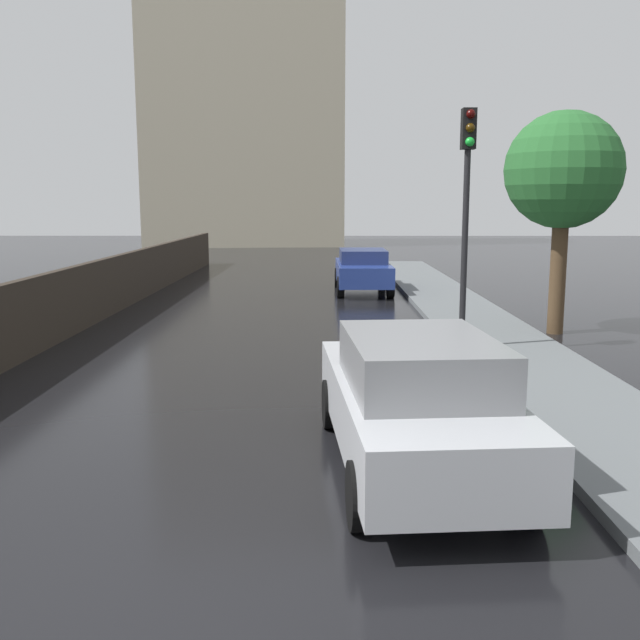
# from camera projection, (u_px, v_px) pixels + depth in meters

# --- Properties ---
(ground) EXTENTS (120.00, 120.00, 0.00)m
(ground) POSITION_uv_depth(u_px,v_px,m) (115.00, 639.00, 4.82)
(ground) COLOR black
(car_blue_near_kerb) EXTENTS (1.82, 4.35, 1.43)m
(car_blue_near_kerb) POSITION_uv_depth(u_px,v_px,m) (363.00, 270.00, 23.41)
(car_blue_near_kerb) COLOR navy
(car_blue_near_kerb) RESTS_ON ground
(car_silver_mid_road) EXTENTS (2.05, 4.61, 1.55)m
(car_silver_mid_road) POSITION_uv_depth(u_px,v_px,m) (415.00, 400.00, 7.76)
(car_silver_mid_road) COLOR #B2B5BA
(car_silver_mid_road) RESTS_ON ground
(traffic_light) EXTENTS (0.26, 0.39, 4.55)m
(traffic_light) POSITION_uv_depth(u_px,v_px,m) (467.00, 185.00, 13.41)
(traffic_light) COLOR black
(traffic_light) RESTS_ON sidewalk_strip
(street_tree_near) EXTENTS (2.57, 2.57, 4.94)m
(street_tree_near) POSITION_uv_depth(u_px,v_px,m) (563.00, 172.00, 15.54)
(street_tree_near) COLOR #4C3823
(street_tree_near) RESTS_ON ground
(distant_tower) EXTENTS (13.96, 8.36, 25.64)m
(distant_tower) POSITION_uv_depth(u_px,v_px,m) (242.00, 82.00, 48.40)
(distant_tower) COLOR #B2A88E
(distant_tower) RESTS_ON ground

